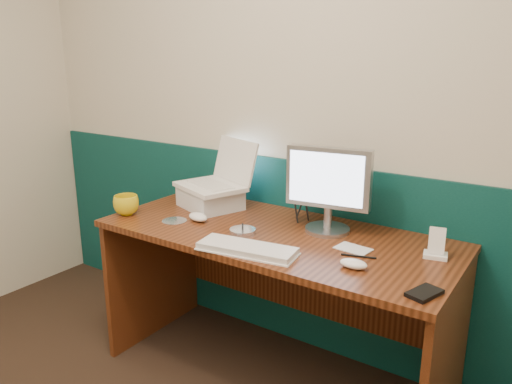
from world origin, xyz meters
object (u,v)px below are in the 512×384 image
Objects in this scene: keyboard at (247,249)px; camcorder at (301,200)px; mug at (126,205)px; monitor at (329,191)px; laptop at (209,162)px; desk at (274,307)px.

camcorder is at bearing 82.77° from keyboard.
mug is at bearing 166.67° from keyboard.
monitor is 0.47m from keyboard.
keyboard is at bearing -4.67° from mug.
mug is at bearing -168.79° from monitor.
laptop is at bearing 172.55° from monitor.
mug reaches higher than desk.
keyboard is (0.50, -0.39, -0.23)m from laptop.
keyboard is 3.23× the size of mug.
monitor reaches higher than camcorder.
laptop is at bearing 133.78° from keyboard.
mug reaches higher than keyboard.
desk is 12.92× the size of mug.
camcorder is at bearing 84.21° from desk.
monitor is (0.19, 0.14, 0.56)m from desk.
monitor is at bearing 59.54° from keyboard.
desk is 4.28× the size of monitor.
mug is 0.86m from camcorder.
laptop is at bearing 177.66° from camcorder.
laptop reaches higher than keyboard.
laptop is 1.68× the size of camcorder.
monitor reaches higher than desk.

